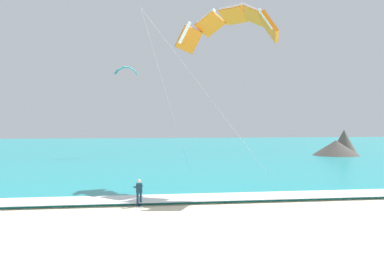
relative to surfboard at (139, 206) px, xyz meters
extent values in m
cube|color=teal|center=(-1.19, 60.36, 0.07)|extent=(200.00, 120.00, 0.20)
cube|color=white|center=(-1.19, 1.36, 0.19)|extent=(200.00, 2.84, 0.04)
ellipsoid|color=white|center=(0.00, 0.00, 0.00)|extent=(0.84, 1.47, 0.05)
cube|color=black|center=(0.00, 0.24, 0.04)|extent=(0.17, 0.11, 0.04)
cube|color=black|center=(0.00, -0.24, 0.04)|extent=(0.17, 0.11, 0.04)
cylinder|color=#143347|center=(-0.10, -0.03, 0.39)|extent=(0.14, 0.14, 0.84)
cylinder|color=#143347|center=(0.10, 0.03, 0.39)|extent=(0.14, 0.14, 0.84)
cube|color=#143347|center=(0.00, 0.00, 1.11)|extent=(0.38, 0.29, 0.60)
sphere|color=beige|center=(0.00, 0.00, 1.55)|extent=(0.22, 0.22, 0.22)
cylinder|color=#143347|center=(-0.22, 0.10, 1.16)|extent=(0.24, 0.51, 0.22)
cylinder|color=#143347|center=(0.12, 0.21, 1.16)|extent=(0.24, 0.51, 0.22)
cylinder|color=black|center=(-0.11, 0.36, 1.16)|extent=(0.54, 0.20, 0.04)
cube|color=#3F3F42|center=(-0.04, 0.11, 0.89)|extent=(0.14, 0.11, 0.10)
cube|color=orange|center=(9.78, 4.07, 12.38)|extent=(1.57, 2.42, 2.36)
cube|color=white|center=(9.35, 3.66, 12.86)|extent=(1.03, 1.08, 1.79)
cube|color=orange|center=(9.19, 5.84, 13.62)|extent=(2.19, 2.65, 1.98)
cube|color=white|center=(8.76, 5.43, 14.10)|extent=(1.46, 1.49, 1.18)
cube|color=orange|center=(7.89, 7.61, 14.07)|extent=(2.58, 2.59, 1.15)
cube|color=white|center=(7.46, 7.19, 14.55)|extent=(1.61, 1.65, 0.31)
cube|color=orange|center=(6.17, 8.97, 13.62)|extent=(2.63, 2.19, 1.98)
cube|color=white|center=(5.74, 8.56, 14.10)|extent=(1.45, 1.49, 1.18)
cube|color=orange|center=(4.42, 9.63, 12.38)|extent=(2.40, 1.54, 2.36)
cube|color=white|center=(3.99, 9.21, 12.86)|extent=(1.05, 1.05, 1.79)
cylinder|color=#B2B2B7|center=(4.95, 2.22, 6.78)|extent=(9.69, 3.74, 11.22)
cylinder|color=#B2B2B7|center=(2.27, 5.00, 6.78)|extent=(4.34, 9.29, 11.22)
cube|color=teal|center=(-2.78, 38.89, 13.10)|extent=(0.78, 0.70, 0.84)
cube|color=white|center=(-2.81, 39.16, 13.22)|extent=(0.53, 0.18, 0.69)
cube|color=teal|center=(-2.11, 38.79, 13.64)|extent=(0.92, 0.74, 0.64)
cube|color=white|center=(-2.14, 39.06, 13.76)|extent=(0.73, 0.20, 0.45)
cube|color=teal|center=(-1.26, 38.83, 13.84)|extent=(0.88, 0.75, 0.30)
cube|color=white|center=(-1.29, 39.10, 13.96)|extent=(0.78, 0.21, 0.10)
cube|color=teal|center=(-0.43, 38.99, 13.64)|extent=(0.78, 0.75, 0.64)
cube|color=white|center=(-0.46, 39.26, 13.76)|extent=(0.72, 0.20, 0.45)
cube|color=teal|center=(0.20, 39.24, 13.10)|extent=(0.64, 0.72, 0.84)
cube|color=white|center=(0.17, 39.51, 13.22)|extent=(0.51, 0.17, 0.69)
cone|color=#47423D|center=(31.20, 35.07, 1.26)|extent=(7.84, 7.84, 2.56)
cone|color=#665B51|center=(33.25, 36.31, 2.08)|extent=(4.51, 4.51, 4.22)
camera|label=1|loc=(-0.43, -25.74, 5.07)|focal=38.70mm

